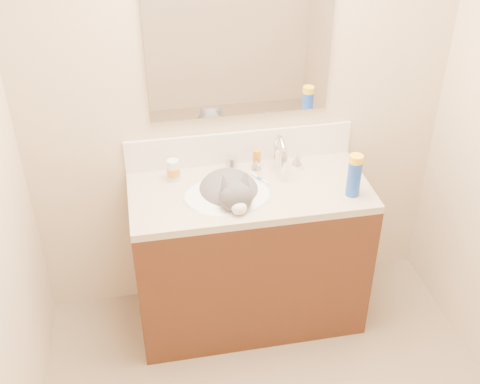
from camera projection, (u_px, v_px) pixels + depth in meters
name	position (u px, v px, depth m)	size (l,w,h in m)	color
room_shell	(316.00, 191.00, 1.84)	(2.24, 2.54, 2.52)	beige
vanity_cabinet	(249.00, 258.00, 3.24)	(1.20, 0.55, 0.82)	#482513
counter_slab	(250.00, 192.00, 3.00)	(1.20, 0.55, 0.04)	#C3B699
basin	(227.00, 206.00, 2.98)	(0.45, 0.36, 0.14)	white
faucet	(279.00, 156.00, 3.08)	(0.28, 0.20, 0.21)	silver
cat	(230.00, 195.00, 2.98)	(0.37, 0.44, 0.34)	#4E4C4E
backsplash	(240.00, 147.00, 3.15)	(1.20, 0.02, 0.18)	white
mirror	(240.00, 38.00, 2.82)	(0.90, 0.02, 0.80)	white
pill_bottle	(173.00, 170.00, 3.03)	(0.06, 0.06, 0.11)	white
pill_label	(173.00, 172.00, 3.03)	(0.07, 0.07, 0.04)	orange
silver_jar	(232.00, 162.00, 3.14)	(0.05, 0.05, 0.06)	#B7B7BC
amber_bottle	(257.00, 159.00, 3.13)	(0.04, 0.04, 0.10)	orange
toothbrush	(260.00, 179.00, 3.05)	(0.01, 0.13, 0.01)	white
toothbrush_head	(260.00, 178.00, 3.05)	(0.02, 0.03, 0.02)	#5A8FC0
spray_can	(354.00, 179.00, 2.89)	(0.07, 0.07, 0.18)	blue
spray_cap	(356.00, 159.00, 2.83)	(0.07, 0.07, 0.04)	yellow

